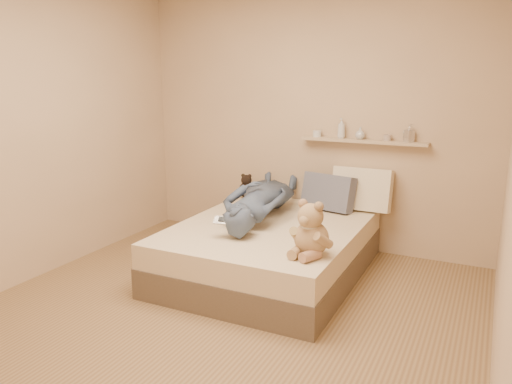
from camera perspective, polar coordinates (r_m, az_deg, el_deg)
The scene contains 10 objects.
room at distance 3.34m, azimuth -4.92°, elevation 6.04°, with size 3.80×3.80×3.80m.
bed at distance 4.40m, azimuth 1.61°, elevation -6.55°, with size 1.50×1.90×0.45m.
game_console at distance 3.93m, azimuth -3.65°, elevation -3.27°, with size 0.18×0.10×0.06m.
teddy_bear at distance 3.58m, azimuth 6.24°, elevation -4.66°, with size 0.33×0.34×0.41m.
dark_plush at distance 5.23m, azimuth -1.07°, elevation 0.53°, with size 0.17×0.17×0.26m.
pillow_cream at distance 4.85m, azimuth 12.00°, elevation 0.31°, with size 0.55×0.16×0.40m, color beige.
pillow_grey at distance 4.80m, azimuth 8.26°, elevation -0.03°, with size 0.50×0.14×0.34m, color slate.
person at distance 4.50m, azimuth 0.42°, elevation -0.74°, with size 0.53×1.45×0.35m, color #435169.
wall_shelf at distance 4.86m, azimuth 12.12°, elevation 5.72°, with size 1.20×0.12×0.03m, color tan.
shelf_bottles at distance 4.85m, azimuth 12.10°, elevation 6.71°, with size 0.97×0.13×0.19m.
Camera 1 is at (1.70, -2.84, 1.73)m, focal length 35.00 mm.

